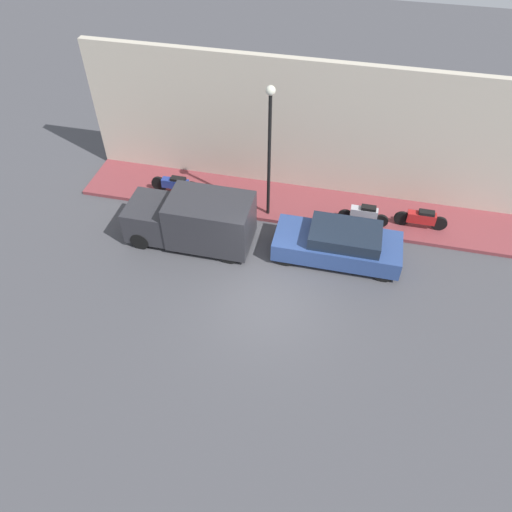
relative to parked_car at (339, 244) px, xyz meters
name	(u,v)px	position (x,y,z in m)	size (l,w,h in m)	color
ground_plane	(268,301)	(-2.51, 1.97, -0.65)	(60.00, 60.00, 0.00)	#47474C
sidewalk	(294,204)	(2.47, 1.97, -0.58)	(2.36, 16.93, 0.14)	brown
building_facade	(304,129)	(3.80, 1.97, 2.01)	(0.30, 16.93, 5.33)	beige
parked_car	(339,244)	(0.00, 0.00, 0.00)	(1.75, 4.36, 1.33)	#2D4784
delivery_van	(192,220)	(-0.28, 5.20, 0.32)	(1.85, 4.47, 1.92)	#2D2D33
motorcycle_red	(421,218)	(2.12, -2.81, -0.09)	(0.30, 1.92, 0.76)	#B21E1E
motorcycle_black	(223,196)	(1.75, 4.66, -0.07)	(0.30, 2.10, 0.79)	black
scooter_silver	(364,215)	(1.83, -0.73, -0.06)	(0.30, 1.85, 0.85)	#B7B7BF
motorcycle_blue	(176,184)	(2.08, 6.68, -0.09)	(0.30, 2.02, 0.75)	navy
streetlamp	(270,138)	(1.66, 2.85, 2.78)	(0.33, 0.33, 5.16)	black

